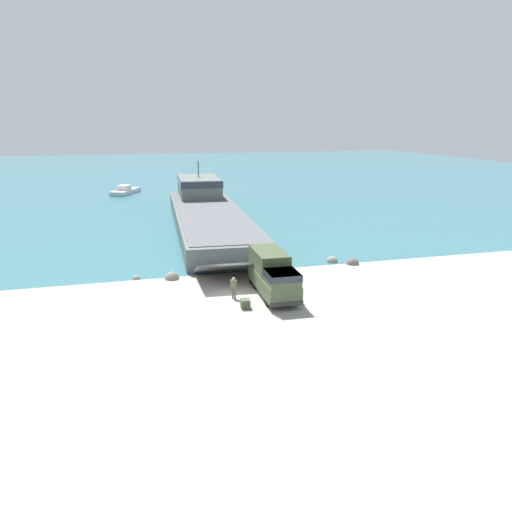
% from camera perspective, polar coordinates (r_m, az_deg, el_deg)
% --- Properties ---
extents(ground_plane, '(240.00, 240.00, 0.00)m').
position_cam_1_polar(ground_plane, '(38.53, -2.43, -4.42)').
color(ground_plane, '#9E998E').
extents(water_surface, '(240.00, 180.00, 0.01)m').
position_cam_1_polar(water_surface, '(132.10, -11.95, 9.08)').
color(water_surface, '#336B75').
rests_on(water_surface, ground_plane).
extents(landing_craft, '(10.90, 44.61, 7.35)m').
position_cam_1_polar(landing_craft, '(66.06, -5.70, 5.27)').
color(landing_craft, '#56605B').
rests_on(landing_craft, ground_plane).
extents(military_truck, '(2.67, 7.49, 3.20)m').
position_cam_1_polar(military_truck, '(38.08, 1.95, -2.07)').
color(military_truck, '#475638').
rests_on(military_truck, ground_plane).
extents(soldier_on_ramp, '(0.50, 0.43, 1.64)m').
position_cam_1_polar(soldier_on_ramp, '(37.45, -2.57, -3.47)').
color(soldier_on_ramp, '#566042').
rests_on(soldier_on_ramp, ground_plane).
extents(moored_boat_a, '(5.89, 8.51, 1.66)m').
position_cam_1_polar(moored_boat_a, '(96.89, -14.71, 7.21)').
color(moored_boat_a, '#B7BABF').
rests_on(moored_boat_a, ground_plane).
extents(cargo_crate, '(0.71, 0.82, 0.64)m').
position_cam_1_polar(cargo_crate, '(35.70, -1.23, -5.47)').
color(cargo_crate, '#3D4C33').
rests_on(cargo_crate, ground_plane).
extents(shoreline_rock_a, '(0.67, 0.67, 0.67)m').
position_cam_1_polar(shoreline_rock_a, '(43.49, -13.50, -2.55)').
color(shoreline_rock_a, gray).
rests_on(shoreline_rock_a, ground_plane).
extents(shoreline_rock_b, '(1.22, 1.22, 1.22)m').
position_cam_1_polar(shoreline_rock_b, '(47.59, 10.96, -0.90)').
color(shoreline_rock_b, '#66605B').
rests_on(shoreline_rock_b, ground_plane).
extents(shoreline_rock_c, '(1.10, 1.10, 1.10)m').
position_cam_1_polar(shoreline_rock_c, '(48.00, 8.68, -0.66)').
color(shoreline_rock_c, gray).
rests_on(shoreline_rock_c, ground_plane).
extents(shoreline_rock_d, '(1.23, 1.23, 1.23)m').
position_cam_1_polar(shoreline_rock_d, '(42.91, -9.58, -2.58)').
color(shoreline_rock_d, gray).
rests_on(shoreline_rock_d, ground_plane).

